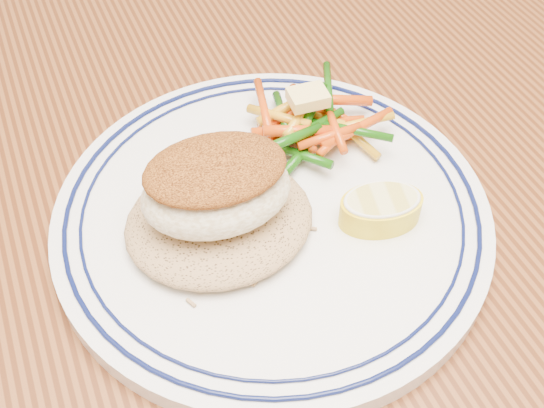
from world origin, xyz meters
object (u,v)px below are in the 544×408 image
(rice_pilaf, at_px, (219,217))
(fish_fillet, at_px, (216,186))
(vegetable_pile, at_px, (311,122))
(plate, at_px, (272,215))
(dining_table, at_px, (204,290))
(lemon_wedge, at_px, (381,208))

(rice_pilaf, xyz_separation_m, fish_fillet, (-0.00, 0.00, 0.03))
(rice_pilaf, height_order, fish_fillet, fish_fillet)
(rice_pilaf, distance_m, vegetable_pile, 0.10)
(plate, relative_size, rice_pilaf, 2.39)
(dining_table, bearing_deg, lemon_wedge, -33.64)
(plate, xyz_separation_m, fish_fillet, (-0.04, -0.00, 0.04))
(fish_fillet, bearing_deg, rice_pilaf, -75.21)
(dining_table, xyz_separation_m, rice_pilaf, (0.01, -0.04, 0.12))
(dining_table, height_order, vegetable_pile, vegetable_pile)
(plate, bearing_deg, vegetable_pile, 45.51)
(vegetable_pile, bearing_deg, plate, -134.49)
(dining_table, relative_size, rice_pilaf, 12.58)
(lemon_wedge, bearing_deg, fish_fillet, 161.02)
(rice_pilaf, distance_m, lemon_wedge, 0.10)
(dining_table, height_order, plate, plate)
(dining_table, height_order, lemon_wedge, lemon_wedge)
(plate, bearing_deg, dining_table, 142.74)
(plate, xyz_separation_m, rice_pilaf, (-0.04, -0.00, 0.02))
(dining_table, xyz_separation_m, fish_fillet, (0.01, -0.04, 0.15))
(rice_pilaf, xyz_separation_m, lemon_wedge, (0.10, -0.03, 0.00))
(dining_table, height_order, rice_pilaf, rice_pilaf)
(lemon_wedge, bearing_deg, dining_table, 146.36)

